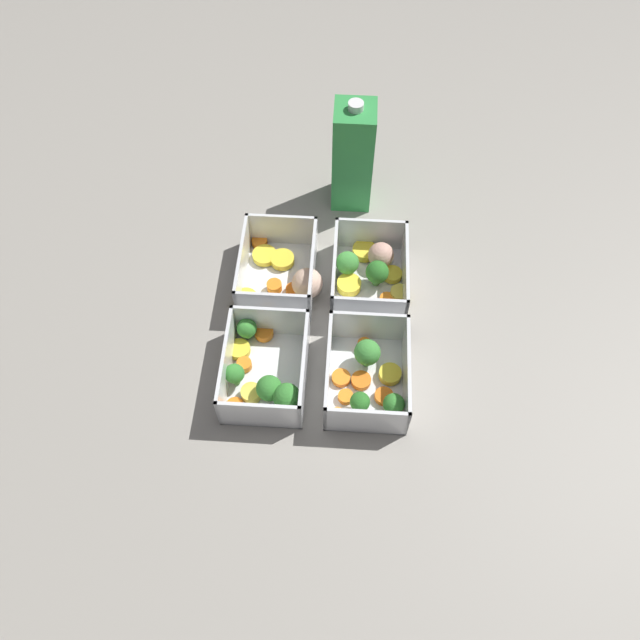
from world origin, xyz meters
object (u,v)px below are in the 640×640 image
at_px(container_near_left, 284,276).
at_px(juice_carton, 353,156).
at_px(container_far_right, 368,376).
at_px(container_near_right, 264,372).
at_px(container_far_left, 370,271).

relative_size(container_near_left, juice_carton, 0.82).
relative_size(container_far_right, juice_carton, 0.77).
bearing_deg(container_near_right, container_far_right, 91.64).
relative_size(container_near_left, container_far_right, 1.06).
relative_size(container_near_right, juice_carton, 0.83).
xyz_separation_m(container_far_left, juice_carton, (-0.18, -0.04, 0.07)).
bearing_deg(container_far_left, container_far_right, 0.33).
xyz_separation_m(container_near_left, container_far_left, (-0.02, 0.14, 0.00)).
bearing_deg(container_far_right, container_near_left, -141.07).
distance_m(container_near_left, container_far_right, 0.22).
bearing_deg(container_near_left, container_near_right, -3.75).
height_order(container_far_right, juice_carton, juice_carton).
xyz_separation_m(container_near_right, container_far_right, (-0.00, 0.15, -0.00)).
bearing_deg(juice_carton, container_far_right, 5.87).
height_order(container_near_left, juice_carton, juice_carton).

